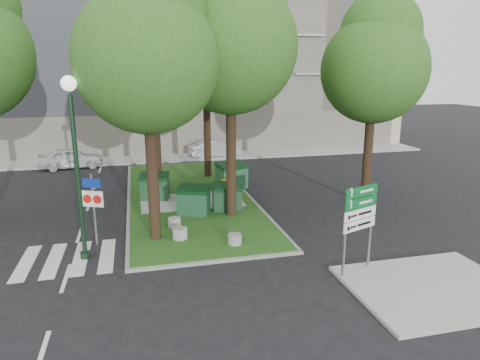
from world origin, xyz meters
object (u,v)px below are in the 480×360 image
object	(u,v)px
bollard_left	(174,222)
dumpster_c	(227,197)
bollard_right	(235,239)
tree_median_far	(207,38)
tree_median_near_right	(232,33)
dumpster_d	(232,176)
tree_street_right	(376,60)
traffic_sign_pole	(93,200)
tree_median_mid	(154,60)
dumpster_a	(155,186)
dumpster_b	(194,200)
street_lamp	(75,148)
directional_sign	(359,216)
tree_median_near_left	(148,46)
litter_bin	(225,186)
bollard_mid	(180,233)
car_white	(71,158)
car_silver	(215,149)

from	to	relation	value
bollard_left	dumpster_c	bearing A→B (deg)	33.03
dumpster_c	bollard_right	size ratio (longest dim) A/B	2.74
tree_median_far	bollard_left	xyz separation A→B (m)	(-2.96, -8.49, -8.01)
tree_median_near_right	dumpster_d	distance (m)	8.42
tree_street_right	traffic_sign_pole	bearing A→B (deg)	-169.27
tree_median_mid	dumpster_a	world-z (taller)	tree_median_mid
dumpster_b	street_lamp	bearing A→B (deg)	-119.88
traffic_sign_pole	directional_sign	world-z (taller)	directional_sign
tree_median_near_left	litter_bin	bearing A→B (deg)	54.44
tree_median_near_left	tree_median_mid	distance (m)	6.53
dumpster_c	traffic_sign_pole	size ratio (longest dim) A/B	0.52
bollard_mid	car_white	distance (m)	15.83
tree_median_mid	traffic_sign_pole	distance (m)	8.73
bollard_right	bollard_mid	xyz separation A→B (m)	(-1.96, 1.04, 0.02)
street_lamp	car_white	size ratio (longest dim) A/B	1.53
dumpster_d	bollard_right	distance (m)	7.93
tree_median_near_left	car_silver	xyz separation A→B (m)	(5.25, 15.78, -6.66)
dumpster_b	dumpster_d	size ratio (longest dim) A/B	0.91
dumpster_d	bollard_right	bearing A→B (deg)	-119.58
litter_bin	car_silver	bearing A→B (deg)	82.25
dumpster_b	dumpster_d	world-z (taller)	dumpster_d
tree_median_mid	car_silver	world-z (taller)	tree_median_mid
bollard_right	directional_sign	world-z (taller)	directional_sign
bollard_mid	car_silver	world-z (taller)	car_silver
dumpster_b	bollard_right	xyz separation A→B (m)	(1.02, -3.88, -0.44)
bollard_mid	car_white	bearing A→B (deg)	111.61
tree_median_near_left	street_lamp	bearing A→B (deg)	-156.89
litter_bin	traffic_sign_pole	world-z (taller)	traffic_sign_pole
tree_median_near_left	directional_sign	xyz separation A→B (m)	(6.11, -4.56, -5.28)
directional_sign	car_silver	size ratio (longest dim) A/B	0.72
dumpster_b	bollard_mid	size ratio (longest dim) A/B	2.86
bollard_right	car_silver	xyz separation A→B (m)	(2.47, 17.18, 0.35)
tree_median_far	dumpster_d	distance (m)	8.17
bollard_mid	car_white	world-z (taller)	car_white
bollard_left	car_white	size ratio (longest dim) A/B	0.13
bollard_right	directional_sign	xyz separation A→B (m)	(3.33, -3.15, 1.73)
dumpster_d	directional_sign	bearing A→B (deg)	-98.82
tree_median_far	bollard_left	size ratio (longest dim) A/B	22.77
tree_median_mid	car_silver	bearing A→B (deg)	62.88
bollard_mid	tree_median_far	bearing A→B (deg)	73.78
tree_street_right	tree_median_far	bearing A→B (deg)	134.17
dumpster_c	car_white	bearing A→B (deg)	131.36
tree_median_near_right	car_silver	xyz separation A→B (m)	(1.75, 13.78, -7.32)
tree_median_far	litter_bin	world-z (taller)	tree_median_far
car_white	dumpster_c	bearing A→B (deg)	-150.76
dumpster_d	tree_street_right	bearing A→B (deg)	-49.88
tree_median_mid	litter_bin	bearing A→B (deg)	-18.78
bollard_right	litter_bin	xyz separation A→B (m)	(1.05, 6.77, 0.20)
tree_median_near_right	dumpster_c	bearing A→B (deg)	100.41
street_lamp	bollard_right	bearing A→B (deg)	-3.07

